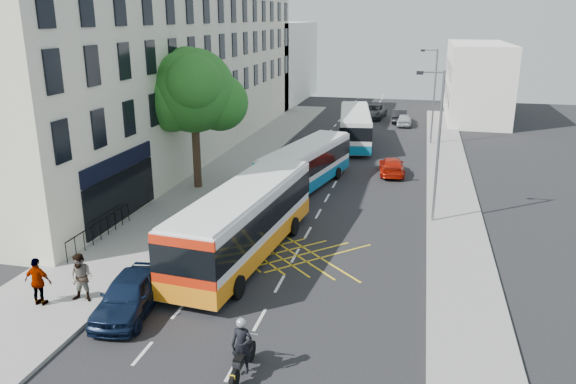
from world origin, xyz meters
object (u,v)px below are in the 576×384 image
Objects in this scene: parked_car_blue at (130,294)px; pedestrian_far at (38,282)px; lamp_near at (437,139)px; bus_near at (244,221)px; motorbike at (242,349)px; distant_car_dark at (400,116)px; parked_car_silver at (189,240)px; lamp_far at (433,92)px; distant_car_grey at (373,112)px; distant_car_silver at (404,120)px; street_tree at (193,92)px; bus_far at (355,127)px; pedestrian_near at (81,278)px; red_hatchback at (392,166)px; bus_mid at (306,165)px.

parked_car_blue is 3.58m from pedestrian_far.
bus_near is at bearing -142.23° from lamp_near.
lamp_near is 0.67× the size of bus_near.
motorbike is at bearing -34.31° from parked_car_blue.
parked_car_blue is 1.08× the size of distant_car_dark.
parked_car_silver is (-11.10, -7.01, -3.88)m from lamp_near.
parked_car_blue is (-11.10, -32.59, -3.85)m from lamp_far.
distant_car_grey is 1.43× the size of distant_car_silver.
bus_near is at bearing -56.81° from street_tree.
pedestrian_near is (-6.83, -30.78, -0.48)m from bus_far.
distant_car_dark is (-0.40, 20.98, 0.08)m from red_hatchback.
bus_near is at bearing 59.50° from parked_car_blue.
bus_far is at bearing 74.53° from parked_car_silver.
lamp_far reaches higher than parked_car_blue.
parked_car_silver is 2.34× the size of pedestrian_far.
distant_car_silver is at bearing 105.86° from distant_car_dark.
street_tree is 8.51m from bus_mid.
pedestrian_far is (-3.53, -6.06, 0.37)m from parked_car_silver.
bus_near reaches higher than motorbike.
pedestrian_far reaches higher than motorbike.
lamp_near is 0.76× the size of bus_mid.
pedestrian_near is at bearing 168.61° from parked_car_blue.
bus_mid is 2.34× the size of parked_car_blue.
distant_car_grey is at bearing 116.18° from lamp_far.
distant_car_grey is at bearing 76.59° from parked_car_blue.
red_hatchback is (3.73, -8.91, -0.99)m from bus_far.
distant_car_grey is at bearing 100.60° from lamp_near.
red_hatchback is at bearing 57.89° from parked_car_silver.
parked_car_silver is at bearing 77.51° from distant_car_dark.
parked_car_blue is 2.30× the size of pedestrian_near.
parked_car_silver is at bearing -164.86° from bus_near.
bus_far reaches higher than bus_mid.
lamp_far is 28.03m from bus_near.
bus_mid is 5.46× the size of pedestrian_far.
bus_mid reaches higher than parked_car_silver.
lamp_far is at bearing 105.72° from distant_car_silver.
distant_car_silver is at bearing 71.86° from pedestrian_near.
parked_car_silver is 18.49m from red_hatchback.
bus_mid is 13.60m from bus_far.
distant_car_dark is (2.73, 45.75, -0.27)m from motorbike.
distant_car_silver is at bearing 85.73° from bus_near.
street_tree reaches higher than parked_car_silver.
parked_car_blue is at bearing 79.04° from distant_car_dark.
parked_car_silver is at bearing -93.25° from bus_mid.
street_tree is at bearing 168.60° from lamp_near.
lamp_far is at bearing -114.36° from pedestrian_far.
parked_car_silver is at bearing -70.11° from street_tree.
bus_far is 31.31m from parked_car_blue.
lamp_near is 10.58m from red_hatchback.
red_hatchback is (8.45, 22.02, -0.16)m from parked_car_blue.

